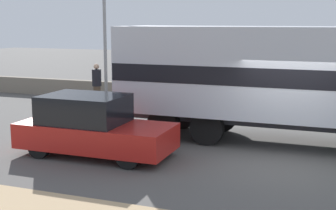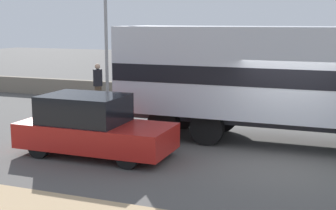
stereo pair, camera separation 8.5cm
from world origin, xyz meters
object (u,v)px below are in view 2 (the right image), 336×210
(box_truck, at_px, (259,76))
(pedestrian, at_px, (98,84))
(car_hatchback, at_px, (92,127))
(street_lamp, at_px, (105,1))

(box_truck, relative_size, pedestrian, 4.94)
(car_hatchback, xyz_separation_m, pedestrian, (-3.47, 6.51, 0.15))
(car_hatchback, bearing_deg, box_truck, 37.79)
(box_truck, xyz_separation_m, pedestrian, (-7.28, 3.55, -1.02))
(box_truck, height_order, pedestrian, box_truck)
(box_truck, bearing_deg, car_hatchback, -142.21)
(street_lamp, height_order, car_hatchback, street_lamp)
(street_lamp, bearing_deg, pedestrian, -82.97)
(street_lamp, bearing_deg, car_hatchback, -64.55)
(car_hatchback, distance_m, pedestrian, 7.37)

